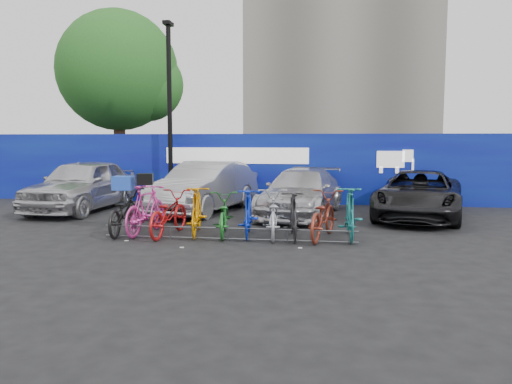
% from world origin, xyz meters
% --- Properties ---
extents(ground, '(100.00, 100.00, 0.00)m').
position_xyz_m(ground, '(0.00, 0.00, 0.00)').
color(ground, black).
rests_on(ground, ground).
extents(hoarding, '(22.00, 0.18, 2.40)m').
position_xyz_m(hoarding, '(0.01, 6.00, 1.20)').
color(hoarding, '#0B0A8D').
rests_on(hoarding, ground).
extents(tree, '(5.40, 5.20, 7.80)m').
position_xyz_m(tree, '(-6.77, 10.06, 5.07)').
color(tree, '#382314').
rests_on(tree, ground).
extents(lamppost, '(0.25, 0.50, 6.11)m').
position_xyz_m(lamppost, '(-3.20, 5.40, 3.27)').
color(lamppost, black).
rests_on(lamppost, ground).
extents(bike_rack, '(5.60, 0.03, 0.30)m').
position_xyz_m(bike_rack, '(-0.00, -0.60, 0.16)').
color(bike_rack, '#595B60').
rests_on(bike_rack, ground).
extents(car_0, '(2.14, 4.82, 1.61)m').
position_xyz_m(car_0, '(-5.38, 3.36, 0.81)').
color(car_0, '#B7B7BB').
rests_on(car_0, ground).
extents(car_1, '(2.68, 4.91, 1.53)m').
position_xyz_m(car_1, '(-1.55, 3.60, 0.77)').
color(car_1, '#9E9FA3').
rests_on(car_1, ground).
extents(car_2, '(2.67, 4.88, 1.34)m').
position_xyz_m(car_2, '(1.38, 3.36, 0.67)').
color(car_2, '#B9B9BF').
rests_on(car_2, ground).
extents(car_3, '(3.28, 5.19, 1.33)m').
position_xyz_m(car_3, '(4.69, 3.29, 0.67)').
color(car_3, black).
rests_on(car_3, ground).
extents(bike_0, '(0.82, 2.02, 1.04)m').
position_xyz_m(bike_0, '(-2.58, -0.12, 0.52)').
color(bike_0, black).
rests_on(bike_0, ground).
extents(bike_1, '(0.77, 1.98, 1.16)m').
position_xyz_m(bike_1, '(-2.05, -0.07, 0.58)').
color(bike_1, '#D63596').
rests_on(bike_1, ground).
extents(bike_2, '(0.88, 2.01, 1.03)m').
position_xyz_m(bike_2, '(-1.47, -0.19, 0.51)').
color(bike_2, red).
rests_on(bike_2, ground).
extents(bike_3, '(0.82, 1.93, 1.12)m').
position_xyz_m(bike_3, '(-0.84, -0.04, 0.56)').
color(bike_3, '#CF7D03').
rests_on(bike_3, ground).
extents(bike_4, '(0.93, 1.92, 0.97)m').
position_xyz_m(bike_4, '(-0.23, 0.00, 0.48)').
color(bike_4, '#1C6922').
rests_on(bike_4, ground).
extents(bike_5, '(0.69, 1.83, 1.07)m').
position_xyz_m(bike_5, '(0.35, -0.00, 0.54)').
color(bike_5, '#0D29C0').
rests_on(bike_5, ground).
extents(bike_6, '(0.89, 2.03, 1.04)m').
position_xyz_m(bike_6, '(0.91, 0.01, 0.52)').
color(bike_6, '#A9ABB2').
rests_on(bike_6, ground).
extents(bike_7, '(0.72, 1.80, 1.05)m').
position_xyz_m(bike_7, '(1.39, -0.15, 0.53)').
color(bike_7, black).
rests_on(bike_7, ground).
extents(bike_8, '(1.12, 2.11, 1.05)m').
position_xyz_m(bike_8, '(2.04, -0.05, 0.53)').
color(bike_8, maroon).
rests_on(bike_8, ground).
extents(bike_9, '(0.59, 1.93, 1.16)m').
position_xyz_m(bike_9, '(2.64, 0.03, 0.58)').
color(bike_9, '#1A6F70').
rests_on(bike_9, ground).
extents(cargo_crate, '(0.48, 0.38, 0.32)m').
position_xyz_m(cargo_crate, '(-2.58, -0.12, 1.20)').
color(cargo_crate, blue).
rests_on(cargo_crate, bike_0).
extents(cargo_topcase, '(0.42, 0.40, 0.26)m').
position_xyz_m(cargo_topcase, '(-2.05, -0.07, 1.29)').
color(cargo_topcase, black).
rests_on(cargo_topcase, bike_1).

